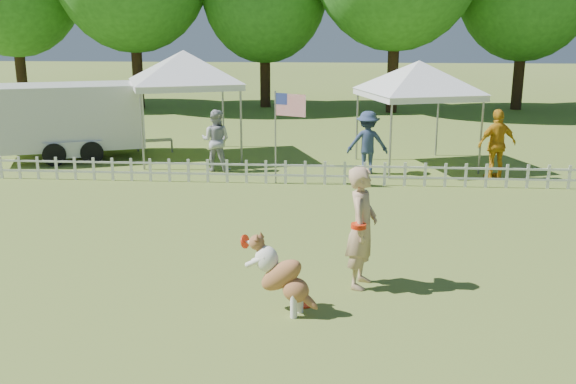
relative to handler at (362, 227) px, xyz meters
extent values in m
plane|color=#4A631F|center=(-0.94, -0.56, -0.95)|extent=(120.00, 120.00, 0.00)
imported|color=tan|center=(0.00, 0.00, 0.00)|extent=(0.61, 0.78, 1.89)
cylinder|color=red|center=(-0.83, -0.80, -0.93)|extent=(0.33, 0.33, 0.02)
imported|color=#A4A5A9|center=(-3.73, 7.82, -0.10)|extent=(0.90, 0.75, 1.69)
imported|color=navy|center=(0.42, 7.80, -0.10)|extent=(1.10, 0.63, 1.70)
imported|color=#C38617|center=(3.75, 7.43, -0.03)|extent=(1.16, 0.77, 1.83)
camera|label=1|loc=(-0.40, -9.35, 3.00)|focal=40.00mm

